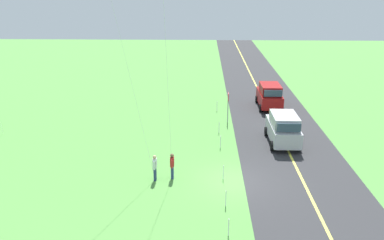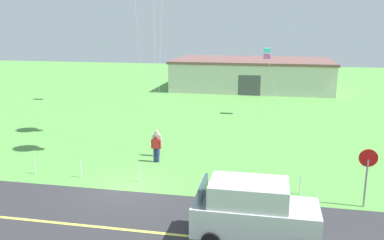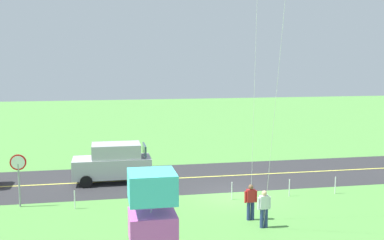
# 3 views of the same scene
# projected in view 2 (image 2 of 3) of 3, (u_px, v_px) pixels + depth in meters

# --- Properties ---
(ground_plane) EXTENTS (120.00, 120.00, 0.10)m
(ground_plane) POSITION_uv_depth(u_px,v_px,m) (130.00, 188.00, 19.52)
(ground_plane) COLOR #549342
(asphalt_road) EXTENTS (120.00, 7.00, 0.00)m
(asphalt_road) POSITION_uv_depth(u_px,v_px,m) (94.00, 227.00, 15.69)
(asphalt_road) COLOR #2D2D30
(asphalt_road) RESTS_ON ground
(road_centre_stripe) EXTENTS (120.00, 0.16, 0.00)m
(road_centre_stripe) POSITION_uv_depth(u_px,v_px,m) (94.00, 227.00, 15.69)
(road_centre_stripe) COLOR #E5E04C
(road_centre_stripe) RESTS_ON asphalt_road
(car_suv_foreground) EXTENTS (4.40, 2.12, 2.24)m
(car_suv_foreground) POSITION_uv_depth(u_px,v_px,m) (253.00, 211.00, 14.44)
(car_suv_foreground) COLOR #B7B7BC
(car_suv_foreground) RESTS_ON ground
(stop_sign) EXTENTS (0.76, 0.08, 2.56)m
(stop_sign) POSITION_uv_depth(u_px,v_px,m) (367.00, 167.00, 17.00)
(stop_sign) COLOR gray
(stop_sign) RESTS_ON ground
(person_adult_near) EXTENTS (0.58, 0.22, 1.60)m
(person_adult_near) POSITION_uv_depth(u_px,v_px,m) (157.00, 142.00, 23.83)
(person_adult_near) COLOR navy
(person_adult_near) RESTS_ON ground
(person_adult_companion) EXTENTS (0.58, 0.22, 1.60)m
(person_adult_companion) POSITION_uv_depth(u_px,v_px,m) (156.00, 147.00, 22.83)
(person_adult_companion) COLOR navy
(person_adult_companion) RESTS_ON ground
(kite_green_far) EXTENTS (1.57, 0.61, 5.65)m
(kite_green_far) POSITION_uv_depth(u_px,v_px,m) (267.00, 53.00, 33.47)
(kite_green_far) COLOR silver
(kite_green_far) RESTS_ON ground
(warehouse_distant) EXTENTS (18.36, 10.20, 3.50)m
(warehouse_distant) POSITION_uv_depth(u_px,v_px,m) (252.00, 74.00, 48.60)
(warehouse_distant) COLOR beige
(warehouse_distant) RESTS_ON ground
(fence_post_0) EXTENTS (0.05, 0.05, 0.90)m
(fence_post_0) POSITION_uv_depth(u_px,v_px,m) (35.00, 166.00, 21.10)
(fence_post_0) COLOR silver
(fence_post_0) RESTS_ON ground
(fence_post_1) EXTENTS (0.05, 0.05, 0.90)m
(fence_post_1) POSITION_uv_depth(u_px,v_px,m) (81.00, 169.00, 20.61)
(fence_post_1) COLOR silver
(fence_post_1) RESTS_ON ground
(fence_post_2) EXTENTS (0.05, 0.05, 0.90)m
(fence_post_2) POSITION_uv_depth(u_px,v_px,m) (139.00, 173.00, 20.03)
(fence_post_2) COLOR silver
(fence_post_2) RESTS_ON ground
(fence_post_3) EXTENTS (0.05, 0.05, 0.90)m
(fence_post_3) POSITION_uv_depth(u_px,v_px,m) (234.00, 180.00, 19.14)
(fence_post_3) COLOR silver
(fence_post_3) RESTS_ON ground
(fence_post_4) EXTENTS (0.05, 0.05, 0.90)m
(fence_post_4) POSITION_uv_depth(u_px,v_px,m) (235.00, 180.00, 19.13)
(fence_post_4) COLOR silver
(fence_post_4) RESTS_ON ground
(fence_post_5) EXTENTS (0.05, 0.05, 0.90)m
(fence_post_5) POSITION_uv_depth(u_px,v_px,m) (300.00, 185.00, 18.57)
(fence_post_5) COLOR silver
(fence_post_5) RESTS_ON ground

